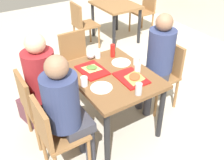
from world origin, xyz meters
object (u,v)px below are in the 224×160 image
Objects in this scene: tray_red_far at (131,78)px; pizza_slice_a at (92,68)px; chair_left_end at (77,59)px; person_far_side at (158,57)px; soda_can at (139,89)px; plastic_cup_b at (84,81)px; foil_bundle at (91,55)px; background_chair_far at (145,8)px; plastic_cup_d at (138,68)px; tray_red_near at (92,70)px; person_in_brown_jacket at (66,106)px; plastic_cup_a at (136,61)px; paper_plate_near_edge at (101,88)px; chair_near_right at (55,132)px; background_table at (116,10)px; main_table at (112,82)px; pizza_slice_b at (135,77)px; handbag at (30,112)px; background_chair_near at (82,23)px; chair_near_left at (36,103)px; paper_plate_center at (121,62)px; condiment_bottle at (113,51)px; chair_far_side at (164,71)px; plastic_cup_c at (98,54)px; person_in_red at (45,80)px.

pizza_slice_a is at bearing -145.91° from tray_red_far.
chair_left_end is 1.14m from person_far_side.
plastic_cup_b is at bearing -138.04° from soda_can.
background_chair_far reaches higher than foil_bundle.
plastic_cup_d is at bearing -75.15° from person_far_side.
tray_red_far is at bearing 36.58° from tray_red_near.
tray_red_near is at bearing 130.54° from person_in_brown_jacket.
paper_plate_near_edge is at bearing -72.63° from plastic_cup_a.
chair_near_right reaches higher than tray_red_near.
background_table is at bearing 136.39° from chair_near_right.
main_table is at bearing 2.69° from foil_bundle.
chair_near_right is 8.63× the size of plastic_cup_a.
pizza_slice_b is 0.16m from plastic_cup_d.
plastic_cup_a is at bearing 69.79° from pizza_slice_a.
paper_plate_near_edge reaches higher than handbag.
soda_can is 2.59m from background_chair_near.
tray_red_near is 0.40× the size of background_table.
chair_near_left is 1.05m from paper_plate_center.
paper_plate_center is 2.71m from background_chair_far.
chair_left_end is at bearing -158.18° from condiment_bottle.
chair_near_left is 3.44m from background_chair_far.
chair_far_side reaches higher than tray_red_far.
chair_near_right is 0.81m from tray_red_near.
chair_far_side is at bearing 86.70° from plastic_cup_a.
chair_near_right is at bearing 0.00° from chair_near_left.
tray_red_near is 3.60× the size of foil_bundle.
pizza_slice_a is 0.27× the size of background_chair_near.
background_chair_near and background_chair_far have the same top height.
person_in_brown_jacket reaches higher than background_table.
main_table is 10.25× the size of plastic_cup_d.
soda_can is at bearing -21.79° from tray_red_far.
plastic_cup_c and plastic_cup_d have the same top height.
chair_near_left is 3.92× the size of paper_plate_near_edge.
chair_near_right is 1.21m from plastic_cup_a.
plastic_cup_d is (-0.15, 0.92, 0.02)m from person_in_brown_jacket.
paper_plate_near_edge is at bearing -55.69° from main_table.
person_in_brown_jacket is 0.97m from paper_plate_center.
paper_plate_center is (-0.41, 1.02, 0.22)m from chair_near_right.
plastic_cup_b is 0.31× the size of handbag.
person_far_side is (0.26, 1.31, 0.00)m from person_in_red.
condiment_bottle reaches higher than handbag.
tray_red_near is (0.72, -0.14, 0.23)m from chair_left_end.
person_in_red is 3.33m from background_chair_far.
plastic_cup_d is at bearing -10.72° from background_chair_near.
plastic_cup_b is (0.28, 0.44, 0.27)m from chair_near_left.
plastic_cup_c is at bearing -147.40° from paper_plate_center.
tray_red_far is at bearing -130.32° from pizza_slice_b.
person_far_side is 0.54m from pizza_slice_b.
paper_plate_near_edge is at bearing 100.23° from chair_near_right.
person_in_red reaches higher than main_table.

